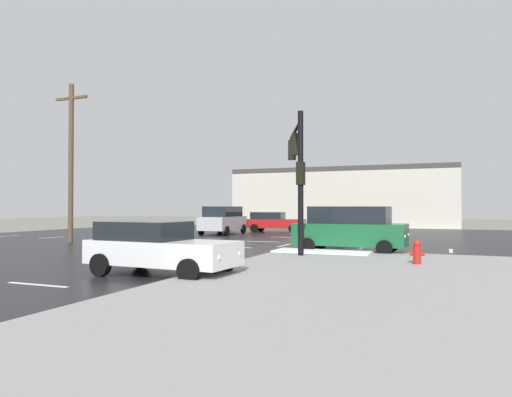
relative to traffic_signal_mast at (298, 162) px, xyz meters
name	(u,v)px	position (x,y,z in m)	size (l,w,h in m)	color
ground_plane	(249,245)	(-4.03, 4.30, -3.92)	(120.00, 120.00, 0.00)	slate
road_asphalt	(249,244)	(-4.03, 4.30, -3.91)	(44.00, 44.00, 0.02)	black
snow_strip_curbside	(322,251)	(0.97, 0.30, -3.75)	(4.00, 1.60, 0.06)	white
lane_markings	(261,247)	(-2.83, 2.92, -3.90)	(36.15, 36.15, 0.01)	silver
traffic_signal_mast	(298,162)	(0.00, 0.00, 0.00)	(1.99, 4.54, 5.66)	black
fire_hydrant	(417,252)	(4.87, -2.41, -3.39)	(0.48, 0.26, 0.79)	red
strip_building_background	(344,197)	(-4.31, 31.04, -0.89)	(22.77, 8.00, 6.06)	beige
sedan_white	(157,247)	(-2.15, -7.07, -3.07)	(4.62, 2.23, 1.58)	white
suv_green	(350,228)	(1.83, 1.83, -2.83)	(4.89, 2.30, 2.03)	#195933
sedan_red	(274,222)	(-6.85, 15.96, -3.07)	(4.66, 2.36, 1.58)	#B21919
sedan_blue	(333,226)	(-0.82, 10.10, -3.07)	(2.24, 4.62, 1.58)	navy
suv_silver	(223,219)	(-9.47, 12.15, -2.83)	(2.36, 4.91, 2.03)	#B7BABF
utility_pole_mid	(71,159)	(-13.93, 1.71, 0.79)	(2.20, 0.28, 9.01)	brown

